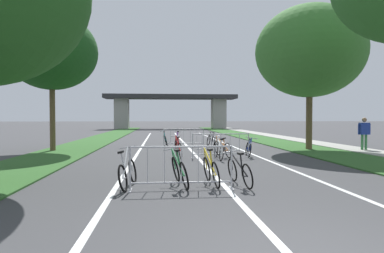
% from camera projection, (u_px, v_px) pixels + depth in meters
% --- Properties ---
extents(grass_verge_left, '(2.86, 58.53, 0.05)m').
position_uv_depth(grass_verge_left, '(101.00, 139.00, 27.12)').
color(grass_verge_left, '#2D5B26').
rests_on(grass_verge_left, ground).
extents(grass_verge_right, '(2.86, 58.53, 0.05)m').
position_uv_depth(grass_verge_right, '(256.00, 138.00, 28.30)').
color(grass_verge_right, '#2D5B26').
rests_on(grass_verge_right, ground).
extents(sidewalk_path_right, '(1.74, 58.53, 0.08)m').
position_uv_depth(sidewalk_path_right, '(282.00, 138.00, 28.52)').
color(sidewalk_path_right, '#9E9B93').
rests_on(sidewalk_path_right, ground).
extents(lane_stripe_center, '(0.14, 33.86, 0.01)m').
position_uv_depth(lane_stripe_center, '(187.00, 146.00, 20.73)').
color(lane_stripe_center, silver).
rests_on(lane_stripe_center, ground).
extents(lane_stripe_right_lane, '(0.14, 33.86, 0.01)m').
position_uv_depth(lane_stripe_right_lane, '(230.00, 145.00, 20.98)').
color(lane_stripe_right_lane, silver).
rests_on(lane_stripe_right_lane, ground).
extents(lane_stripe_left_lane, '(0.14, 33.86, 0.01)m').
position_uv_depth(lane_stripe_left_lane, '(142.00, 146.00, 20.48)').
color(lane_stripe_left_lane, silver).
rests_on(lane_stripe_left_lane, ground).
extents(overpass_bridge, '(20.00, 4.38, 5.21)m').
position_uv_depth(overpass_bridge, '(171.00, 105.00, 51.93)').
color(overpass_bridge, '#2D2D30').
rests_on(overpass_bridge, ground).
extents(tree_left_pine_near, '(4.56, 4.56, 7.01)m').
position_uv_depth(tree_left_pine_near, '(52.00, 52.00, 17.14)').
color(tree_left_pine_near, brown).
rests_on(tree_left_pine_near, ground).
extents(tree_right_oak_near, '(5.71, 5.71, 7.65)m').
position_uv_depth(tree_right_oak_near, '(310.00, 52.00, 17.90)').
color(tree_right_oak_near, brown).
rests_on(tree_right_oak_near, ground).
extents(crowd_barrier_nearest, '(2.47, 0.45, 1.05)m').
position_uv_depth(crowd_barrier_nearest, '(182.00, 168.00, 8.03)').
color(crowd_barrier_nearest, '#ADADB2').
rests_on(crowd_barrier_nearest, ground).
extents(crowd_barrier_second, '(2.48, 0.48, 1.05)m').
position_uv_depth(crowd_barrier_second, '(221.00, 146.00, 14.34)').
color(crowd_barrier_second, '#ADADB2').
rests_on(crowd_barrier_second, ground).
extents(crowd_barrier_third, '(2.49, 0.56, 1.05)m').
position_uv_depth(crowd_barrier_third, '(184.00, 138.00, 20.34)').
color(crowd_barrier_third, '#ADADB2').
rests_on(crowd_barrier_third, ground).
extents(bicycle_black_0, '(0.54, 1.73, 0.95)m').
position_uv_depth(bicycle_black_0, '(211.00, 140.00, 20.06)').
color(bicycle_black_0, black).
rests_on(bicycle_black_0, ground).
extents(bicycle_yellow_1, '(0.48, 1.67, 0.96)m').
position_uv_depth(bicycle_yellow_1, '(211.00, 170.00, 8.66)').
color(bicycle_yellow_1, black).
rests_on(bicycle_yellow_1, ground).
extents(bicycle_green_2, '(0.64, 1.76, 0.96)m').
position_uv_depth(bicycle_green_2, '(179.00, 171.00, 8.49)').
color(bicycle_green_2, black).
rests_on(bicycle_green_2, ground).
extents(bicycle_teal_3, '(0.53, 1.72, 0.96)m').
position_uv_depth(bicycle_teal_3, '(166.00, 140.00, 20.62)').
color(bicycle_teal_3, black).
rests_on(bicycle_teal_3, ground).
extents(bicycle_red_4, '(0.49, 1.63, 0.95)m').
position_uv_depth(bicycle_red_4, '(178.00, 149.00, 14.57)').
color(bicycle_red_4, black).
rests_on(bicycle_red_4, ground).
extents(bicycle_blue_5, '(0.55, 1.59, 0.91)m').
position_uv_depth(bicycle_blue_5, '(248.00, 149.00, 14.92)').
color(bicycle_blue_5, black).
rests_on(bicycle_blue_5, ground).
extents(bicycle_orange_6, '(0.73, 1.73, 0.92)m').
position_uv_depth(bicycle_orange_6, '(223.00, 148.00, 14.83)').
color(bicycle_orange_6, black).
rests_on(bicycle_orange_6, ground).
extents(bicycle_purple_7, '(0.48, 1.59, 0.96)m').
position_uv_depth(bicycle_purple_7, '(176.00, 141.00, 19.89)').
color(bicycle_purple_7, black).
rests_on(bicycle_purple_7, ground).
extents(bicycle_white_8, '(0.44, 1.64, 0.92)m').
position_uv_depth(bicycle_white_8, '(219.00, 151.00, 13.82)').
color(bicycle_white_8, black).
rests_on(bicycle_white_8, ground).
extents(bicycle_silver_9, '(0.47, 1.70, 1.01)m').
position_uv_depth(bicycle_silver_9, '(128.00, 173.00, 8.31)').
color(bicycle_silver_9, black).
rests_on(bicycle_silver_9, ground).
extents(bicycle_black_10, '(0.54, 1.68, 0.87)m').
position_uv_depth(bicycle_black_10, '(239.00, 171.00, 8.59)').
color(bicycle_black_10, black).
rests_on(bicycle_black_10, ground).
extents(pedestrian_with_backpack, '(0.62, 0.35, 1.73)m').
position_uv_depth(pedestrian_with_backpack, '(364.00, 131.00, 17.29)').
color(pedestrian_with_backpack, '#33723F').
rests_on(pedestrian_with_backpack, ground).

